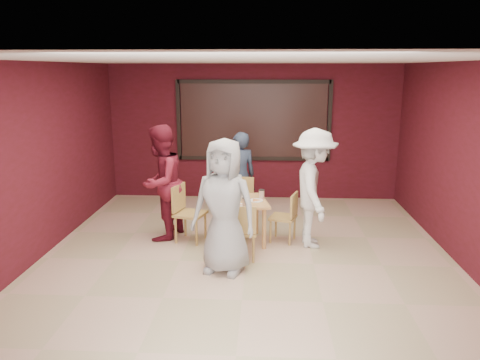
# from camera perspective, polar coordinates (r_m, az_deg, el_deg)

# --- Properties ---
(floor) EXTENTS (7.00, 7.00, 0.00)m
(floor) POSITION_cam_1_polar(r_m,az_deg,el_deg) (6.78, 0.73, -10.00)
(floor) COLOR #CCA98D
(floor) RESTS_ON ground
(window_blinds) EXTENTS (3.00, 0.02, 1.50)m
(window_blinds) POSITION_cam_1_polar(r_m,az_deg,el_deg) (9.72, 1.65, 7.25)
(window_blinds) COLOR black
(dining_table) EXTENTS (1.01, 1.01, 0.84)m
(dining_table) POSITION_cam_1_polar(r_m,az_deg,el_deg) (7.34, -0.18, -3.10)
(dining_table) COLOR tan
(dining_table) RESTS_ON floor
(chair_front) EXTENTS (0.42, 0.42, 0.84)m
(chair_front) POSITION_cam_1_polar(r_m,az_deg,el_deg) (6.68, 0.25, -5.99)
(chair_front) COLOR #BA8E48
(chair_front) RESTS_ON floor
(chair_back) EXTENTS (0.48, 0.48, 0.88)m
(chair_back) POSITION_cam_1_polar(r_m,az_deg,el_deg) (8.03, 0.05, -2.46)
(chair_back) COLOR #BA8E48
(chair_back) RESTS_ON floor
(chair_left) EXTENTS (0.54, 0.54, 0.91)m
(chair_left) POSITION_cam_1_polar(r_m,az_deg,el_deg) (7.49, -6.62, -3.60)
(chair_left) COLOR #BA8E48
(chair_left) RESTS_ON floor
(chair_right) EXTENTS (0.48, 0.48, 0.80)m
(chair_right) POSITION_cam_1_polar(r_m,az_deg,el_deg) (7.44, 5.78, -4.19)
(chair_right) COLOR #BA8E48
(chair_right) RESTS_ON floor
(diner_front) EXTENTS (1.02, 0.81, 1.83)m
(diner_front) POSITION_cam_1_polar(r_m,az_deg,el_deg) (6.22, -1.95, -3.25)
(diner_front) COLOR #9A9A9A
(diner_front) RESTS_ON floor
(diner_back) EXTENTS (0.68, 0.57, 1.60)m
(diner_back) POSITION_cam_1_polar(r_m,az_deg,el_deg) (8.50, 0.00, 0.55)
(diner_back) COLOR #2B374E
(diner_back) RESTS_ON floor
(diner_left) EXTENTS (0.92, 1.06, 1.85)m
(diner_left) POSITION_cam_1_polar(r_m,az_deg,el_deg) (7.56, -9.64, -0.32)
(diner_left) COLOR maroon
(diner_left) RESTS_ON floor
(diner_right) EXTENTS (0.72, 1.21, 1.83)m
(diner_right) POSITION_cam_1_polar(r_m,az_deg,el_deg) (7.21, 9.02, -1.03)
(diner_right) COLOR white
(diner_right) RESTS_ON floor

